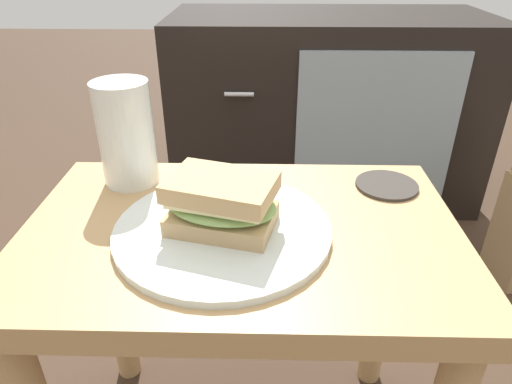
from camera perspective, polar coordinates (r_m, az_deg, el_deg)
side_table at (r=0.64m, az=-1.74°, el=-11.04°), size 0.56×0.36×0.46m
tv_cabinet at (r=1.53m, az=8.60°, el=10.40°), size 0.96×0.46×0.58m
plate at (r=0.57m, az=-4.19°, el=-4.69°), size 0.27×0.27×0.01m
sandwich_front at (r=0.55m, az=-4.33°, el=-1.43°), size 0.15×0.12×0.07m
beer_glass at (r=0.68m, az=-15.99°, el=6.88°), size 0.08×0.08×0.15m
coaster at (r=0.70m, az=16.11°, el=0.83°), size 0.09×0.09×0.01m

